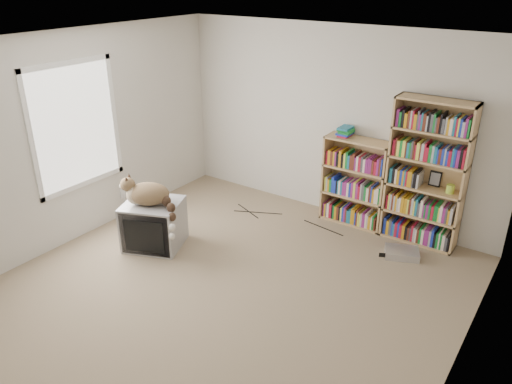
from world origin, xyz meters
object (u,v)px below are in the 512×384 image
Objects in this scene: bookcase_tall at (427,177)px; dvd_player at (402,253)px; bookcase_short at (355,185)px; crt_tv at (154,224)px; cat at (152,198)px.

bookcase_tall is 0.94m from dvd_player.
bookcase_tall reaches higher than bookcase_short.
crt_tv is 0.39m from cat.
dvd_player is at bearing -93.17° from bookcase_tall.
crt_tv reaches higher than dvd_player.
cat reaches higher than crt_tv.
dvd_player is (2.52, 1.50, -0.62)m from cat.
dvd_player is (-0.03, -0.49, -0.80)m from bookcase_tall.
bookcase_short is at bearing 25.62° from crt_tv.
bookcase_tall reaches higher than crt_tv.
bookcase_short is 1.10m from dvd_player.
crt_tv is at bearing -143.53° from bookcase_tall.
bookcase_tall is at bearing -0.05° from bookcase_short.
crt_tv is 3.30m from bookcase_tall.
cat is at bearing -64.76° from crt_tv.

